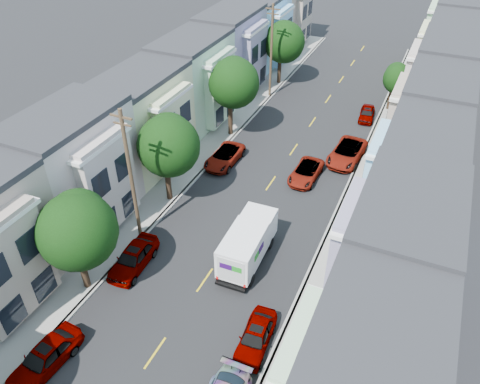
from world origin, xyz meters
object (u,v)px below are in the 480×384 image
object	(u,v)px
tree_far_r	(397,79)
parked_right_c	(347,153)
utility_pole_near	(131,177)
parked_left_b	(45,357)
utility_pole_far	(271,52)
parked_left_d	(225,157)
tree_e	(283,42)
tree_b	(76,231)
tree_c	(168,146)
tree_d	(233,83)
parked_right_d	(367,114)
parked_left_c	(133,258)
lead_sedan	(306,172)
fedex_truck	(248,243)
parked_right_b	(256,337)

from	to	relation	value
tree_far_r	parked_right_c	xyz separation A→B (m)	(-2.00, -11.89, -2.77)
utility_pole_near	parked_left_b	size ratio (longest dim) A/B	2.14
utility_pole_far	parked_left_d	bearing A→B (deg)	-84.58
tree_e	parked_left_b	size ratio (longest dim) A/B	1.59
tree_e	parked_right_c	xyz separation A→B (m)	(11.20, -13.62, -4.26)
tree_b	tree_c	world-z (taller)	tree_c
tree_b	tree_d	xyz separation A→B (m)	(-0.00, 21.74, 0.61)
tree_c	utility_pole_near	world-z (taller)	utility_pole_near
tree_c	parked_left_b	world-z (taller)	tree_c
tree_c	parked_left_d	size ratio (longest dim) A/B	1.53
parked_right_d	parked_left_d	bearing A→B (deg)	-131.31
parked_left_b	parked_left_c	xyz separation A→B (m)	(0.00, 8.27, 0.01)
parked_left_c	tree_far_r	bearing A→B (deg)	65.52
lead_sedan	parked_right_c	size ratio (longest dim) A/B	0.83
fedex_truck	lead_sedan	xyz separation A→B (m)	(0.63, 11.05, -0.94)
utility_pole_near	lead_sedan	size ratio (longest dim) A/B	2.19
lead_sedan	parked_left_c	size ratio (longest dim) A/B	0.96
parked_right_d	tree_d	bearing A→B (deg)	-147.69
tree_d	lead_sedan	world-z (taller)	tree_d
tree_b	tree_c	xyz separation A→B (m)	(-0.00, 10.19, 0.21)
parked_right_c	utility_pole_far	bearing A→B (deg)	143.39
utility_pole_far	parked_right_c	bearing A→B (deg)	-41.22
parked_right_b	tree_d	bearing A→B (deg)	114.01
parked_right_b	parked_right_c	xyz separation A→B (m)	(0.00, 21.36, 0.08)
tree_e	fedex_truck	distance (m)	30.30
tree_far_r	fedex_truck	bearing A→B (deg)	-100.55
parked_left_b	parked_right_d	size ratio (longest dim) A/B	1.23
fedex_truck	lead_sedan	bearing A→B (deg)	84.81
lead_sedan	parked_right_b	size ratio (longest dim) A/B	1.08
tree_e	utility_pole_far	distance (m)	3.81
tree_c	tree_d	bearing A→B (deg)	90.00
tree_far_r	lead_sedan	xyz separation A→B (m)	(-4.45, -16.20, -2.90)
parked_left_c	parked_right_b	bearing A→B (deg)	-17.23
tree_b	parked_left_d	bearing A→B (deg)	85.24
lead_sedan	parked_right_d	world-z (taller)	lead_sedan
fedex_truck	parked_right_b	bearing A→B (deg)	-64.73
fedex_truck	parked_left_d	size ratio (longest dim) A/B	1.21
tree_c	tree_d	distance (m)	11.55
tree_far_r	parked_right_d	world-z (taller)	tree_far_r
parked_left_b	utility_pole_far	bearing A→B (deg)	96.25
lead_sedan	parked_right_d	size ratio (longest dim) A/B	1.20
tree_e	tree_far_r	size ratio (longest dim) A/B	1.44
parked_right_d	parked_right_b	bearing A→B (deg)	-95.65
tree_d	parked_right_c	size ratio (longest dim) A/B	1.42
tree_b	tree_d	world-z (taller)	tree_d
tree_c	parked_right_c	xyz separation A→B (m)	(11.20, 11.57, -4.28)
tree_e	tree_far_r	world-z (taller)	tree_e
utility_pole_near	utility_pole_far	distance (m)	26.00
parked_left_c	parked_right_b	size ratio (longest dim) A/B	1.12
parked_left_d	parked_right_d	size ratio (longest dim) A/B	1.28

